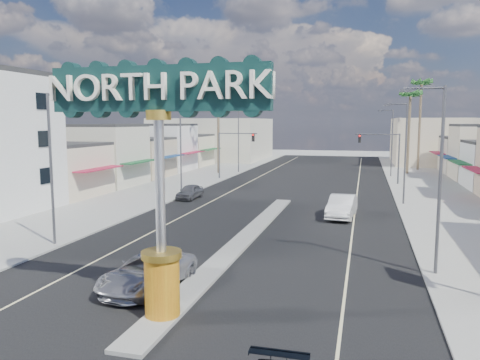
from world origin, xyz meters
The scene contains 23 objects.
ground centered at (0.00, 30.00, 0.00)m, with size 160.00×160.00×0.00m, color gray.
road centered at (0.00, 30.00, 0.01)m, with size 20.00×120.00×0.01m, color black.
median_island centered at (0.00, 14.00, 0.08)m, with size 1.30×30.00×0.16m, color gray.
sidewalk_left centered at (-14.00, 30.00, 0.06)m, with size 8.00×120.00×0.12m, color gray.
sidewalk_right centered at (14.00, 30.00, 0.06)m, with size 8.00×120.00×0.12m, color gray.
storefront_row_left centered at (-24.00, 43.00, 3.00)m, with size 12.00×42.00×6.00m, color beige.
backdrop_far_left centered at (-22.00, 75.00, 4.00)m, with size 20.00×20.00×8.00m, color #B7B29E.
backdrop_far_right centered at (22.00, 75.00, 4.00)m, with size 20.00×20.00×8.00m, color beige.
gateway_sign centered at (0.00, 1.98, 5.93)m, with size 8.20×1.50×9.15m.
traffic_signal_left centered at (-9.18, 43.99, 4.27)m, with size 5.09×0.45×6.00m.
traffic_signal_right centered at (9.18, 43.99, 4.27)m, with size 5.09×0.45×6.00m.
streetlight_l_near centered at (-10.43, 10.00, 5.07)m, with size 2.03×0.22×9.00m.
streetlight_l_mid centered at (-10.43, 30.00, 5.07)m, with size 2.03×0.22×9.00m.
streetlight_l_far centered at (-10.43, 52.00, 5.07)m, with size 2.03×0.22×9.00m.
streetlight_r_near centered at (10.43, 10.00, 5.07)m, with size 2.03×0.22×9.00m.
streetlight_r_mid centered at (10.43, 30.00, 5.07)m, with size 2.03×0.22×9.00m.
streetlight_r_far centered at (10.43, 52.00, 5.07)m, with size 2.03×0.22×9.00m.
palm_left_far centered at (-13.00, 50.00, 11.50)m, with size 2.60×2.60×13.10m.
palm_right_mid centered at (13.00, 56.00, 10.60)m, with size 2.60×2.60×12.10m.
palm_right_far centered at (15.00, 62.00, 12.39)m, with size 2.60×2.60×14.10m.
suv_left centered at (-2.00, 4.83, 0.74)m, with size 2.47×5.36×1.49m, color #AFAFB4.
car_parked_left centered at (-9.00, 28.20, 0.69)m, with size 1.63×4.06×1.38m, color slate.
car_parked_right centered at (5.56, 22.92, 0.87)m, with size 1.84×5.28×1.74m, color silver.
Camera 1 is at (7.13, -13.45, 7.34)m, focal length 35.00 mm.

